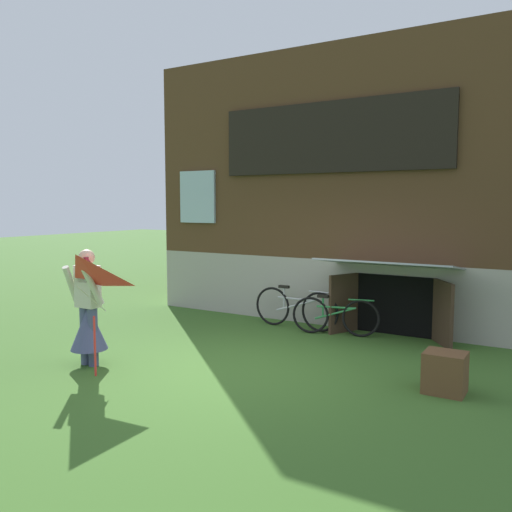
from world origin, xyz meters
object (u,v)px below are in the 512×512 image
(bicycle_green, at_px, (335,316))
(person, at_px, (88,317))
(kite, at_px, (77,282))
(wooden_crate, at_px, (445,372))
(bicycle_silver, at_px, (295,308))

(bicycle_green, bearing_deg, person, -137.04)
(person, relative_size, kite, 1.07)
(bicycle_green, height_order, wooden_crate, bicycle_green)
(person, xyz_separation_m, bicycle_silver, (1.51, 3.53, -0.32))
(bicycle_silver, xyz_separation_m, wooden_crate, (3.08, -2.07, -0.13))
(bicycle_silver, bearing_deg, bicycle_green, -4.22)
(person, xyz_separation_m, bicycle_green, (2.33, 3.43, -0.36))
(person, xyz_separation_m, wooden_crate, (4.59, 1.46, -0.45))
(person, xyz_separation_m, kite, (0.38, -0.50, 0.59))
(person, bearing_deg, wooden_crate, 22.53)
(bicycle_green, xyz_separation_m, wooden_crate, (2.26, -1.98, -0.09))
(kite, height_order, wooden_crate, kite)
(kite, height_order, bicycle_green, kite)
(bicycle_green, distance_m, bicycle_silver, 0.83)
(kite, distance_m, wooden_crate, 4.76)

